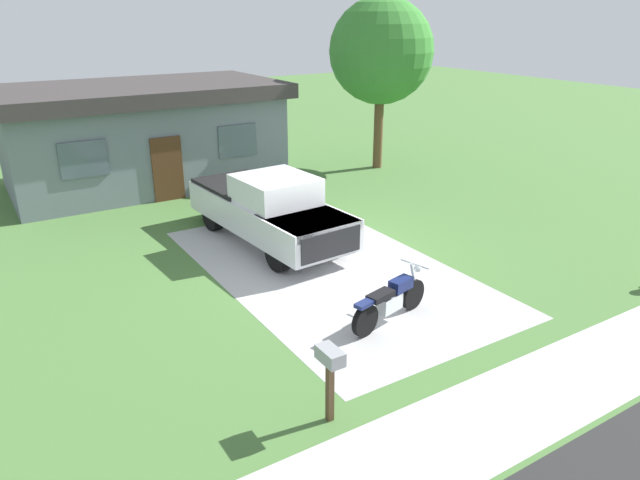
% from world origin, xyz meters
% --- Properties ---
extents(ground_plane, '(80.00, 80.00, 0.00)m').
position_xyz_m(ground_plane, '(0.00, 0.00, 0.00)').
color(ground_plane, '#466E35').
extents(driveway_pad, '(5.16, 8.97, 0.01)m').
position_xyz_m(driveway_pad, '(0.00, 0.00, 0.00)').
color(driveway_pad, '#A9A9A9').
rests_on(driveway_pad, ground).
extents(sidewalk_strip, '(36.00, 1.80, 0.01)m').
position_xyz_m(sidewalk_strip, '(0.00, -6.00, 0.00)').
color(sidewalk_strip, '#B1B1AC').
rests_on(sidewalk_strip, ground).
extents(motorcycle, '(2.17, 0.87, 1.09)m').
position_xyz_m(motorcycle, '(-0.33, -2.78, 0.47)').
color(motorcycle, black).
rests_on(motorcycle, ground).
extents(pickup_truck, '(2.39, 5.75, 1.90)m').
position_xyz_m(pickup_truck, '(-0.37, 2.51, 0.95)').
color(pickup_truck, black).
rests_on(pickup_truck, ground).
extents(mailbox, '(0.26, 0.48, 1.26)m').
position_xyz_m(mailbox, '(-3.03, -4.72, 0.98)').
color(mailbox, '#4C3823').
rests_on(mailbox, ground).
extents(shade_tree, '(3.91, 3.91, 6.41)m').
position_xyz_m(shade_tree, '(7.02, 7.35, 4.43)').
color(shade_tree, brown).
rests_on(shade_tree, ground).
extents(neighbor_house, '(9.60, 5.60, 3.50)m').
position_xyz_m(neighbor_house, '(-1.45, 10.00, 1.79)').
color(neighbor_house, slate).
rests_on(neighbor_house, ground).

